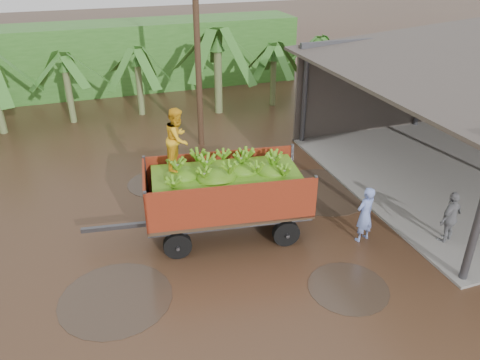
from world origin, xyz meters
name	(u,v)px	position (x,y,z in m)	size (l,w,h in m)	color
ground	(220,239)	(0.00, 0.00, 0.00)	(100.00, 100.00, 0.00)	black
hedge_north	(100,58)	(-2.00, 16.00, 1.80)	(22.00, 3.00, 3.60)	#2D661E
banana_trailer	(225,190)	(0.27, 0.32, 1.39)	(6.44, 2.80, 3.81)	#B9331A
man_blue	(365,214)	(3.84, -1.32, 0.84)	(0.61, 0.40, 1.68)	#7086CD
man_grey	(450,218)	(6.02, -2.20, 0.81)	(0.95, 0.39, 1.61)	gray
utility_pole	(197,43)	(1.24, 6.88, 4.13)	(1.20, 0.24, 8.15)	#47301E
banana_plants	(21,123)	(-5.39, 6.74, 1.78)	(24.08, 19.58, 4.06)	#2D661E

